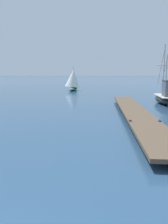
{
  "coord_description": "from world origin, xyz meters",
  "views": [
    {
      "loc": [
        2.3,
        -2.49,
        3.14
      ],
      "look_at": [
        2.49,
        7.51,
        1.4
      ],
      "focal_mm": 37.09,
      "sensor_mm": 36.0,
      "label": 1
    }
  ],
  "objects": [
    {
      "name": "fishing_boat_0",
      "position": [
        10.89,
        20.32,
        0.69
      ],
      "size": [
        2.43,
        6.88,
        5.95
      ],
      "color": "black",
      "rests_on": "ground"
    },
    {
      "name": "distant_sailboat",
      "position": [
        1.16,
        36.99,
        1.84
      ],
      "size": [
        3.06,
        4.9,
        4.01
      ],
      "color": "#337556",
      "rests_on": "ground"
    },
    {
      "name": "floating_dock",
      "position": [
        6.22,
        13.66,
        0.36
      ],
      "size": [
        3.44,
        19.16,
        0.53
      ],
      "color": "brown",
      "rests_on": "ground"
    }
  ]
}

